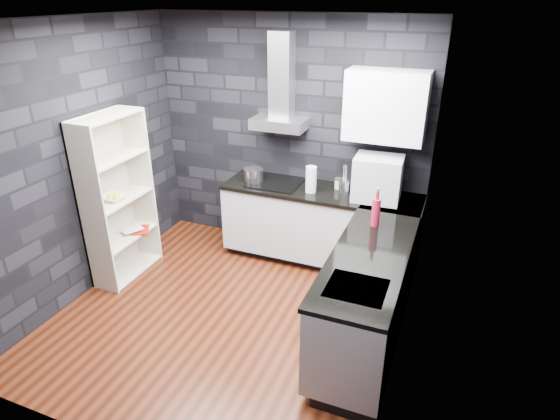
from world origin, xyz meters
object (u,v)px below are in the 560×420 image
Objects in this scene: bookshelf at (118,199)px; appliance_garage at (377,179)px; utensil_crock at (344,187)px; red_bottle at (376,213)px; storage_jar at (338,184)px; pot at (254,175)px; glass_vase at (311,179)px; fruit_bowl at (114,198)px.

appliance_garage is at bearing 33.03° from bookshelf.
red_bottle reaches higher than utensil_crock.
storage_jar is 0.94m from red_bottle.
pot is 1.05m from utensil_crock.
bookshelf is (-1.83, -0.94, -0.14)m from glass_vase.
storage_jar is 0.44× the size of fruit_bowl.
bookshelf is at bearing -138.70° from pot.
red_bottle is at bearing -21.41° from pot.
appliance_garage is 2.75m from fruit_bowl.
utensil_crock is 0.61× the size of fruit_bowl.
bookshelf reaches higher than pot.
bookshelf reaches higher than glass_vase.
utensil_crock is 2.41m from bookshelf.
bookshelf is at bearing -161.05° from appliance_garage.
storage_jar is at bearing 160.34° from appliance_garage.
pot is 1.41m from appliance_garage.
utensil_crock is 0.08× the size of bookshelf.
utensil_crock is 0.30× the size of appliance_garage.
glass_vase is 0.71m from appliance_garage.
utensil_crock is at bearing 26.84° from fruit_bowl.
glass_vase reaches higher than red_bottle.
fruit_bowl is (-2.17, -1.10, -0.04)m from utensil_crock.
glass_vase is 0.98m from red_bottle.
appliance_garage is 2.05× the size of fruit_bowl.
storage_jar is 0.13m from utensil_crock.
pot is 2.11× the size of storage_jar.
red_bottle is (1.52, -0.59, 0.06)m from pot.
utensil_crock is (1.05, 0.06, -0.00)m from pot.
storage_jar is 0.71× the size of utensil_crock.
pot is at bearing 158.59° from red_bottle.
glass_vase is 1.23× the size of fruit_bowl.
glass_vase reaches higher than fruit_bowl.
fruit_bowl is at bearing -170.48° from red_bottle.
red_bottle is (0.56, -0.75, 0.08)m from storage_jar.
appliance_garage is at bearing 0.91° from pot.
appliance_garage is (0.44, -0.13, 0.17)m from storage_jar.
storage_jar reaches higher than fruit_bowl.
storage_jar is at bearing 9.27° from pot.
storage_jar is (0.26, 0.20, -0.09)m from glass_vase.
glass_vase is 0.34m from storage_jar.
bookshelf is at bearing -152.71° from glass_vase.
pot is at bearing 176.45° from glass_vase.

